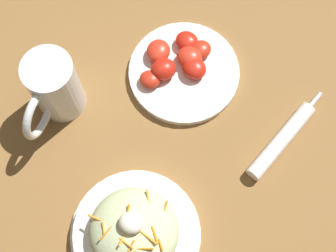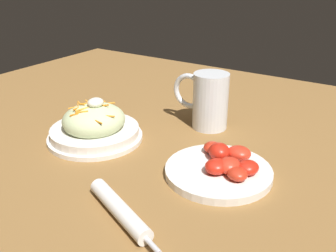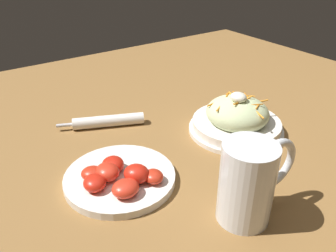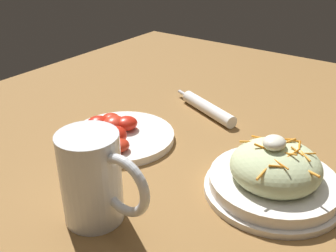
{
  "view_description": "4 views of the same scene",
  "coord_description": "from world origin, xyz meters",
  "px_view_note": "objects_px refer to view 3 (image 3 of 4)",
  "views": [
    {
      "loc": [
        -0.07,
        0.15,
        0.81
      ],
      "look_at": [
        0.01,
        -0.1,
        0.08
      ],
      "focal_mm": 51.89,
      "sensor_mm": 36.0,
      "label": 1
    },
    {
      "loc": [
        -0.55,
        -0.49,
        0.38
      ],
      "look_at": [
        0.02,
        -0.12,
        0.07
      ],
      "focal_mm": 40.63,
      "sensor_mm": 36.0,
      "label": 2
    },
    {
      "loc": [
        0.48,
        -0.45,
        0.4
      ],
      "look_at": [
        0.01,
        -0.12,
        0.07
      ],
      "focal_mm": 36.96,
      "sensor_mm": 36.0,
      "label": 3
    },
    {
      "loc": [
        0.51,
        0.23,
        0.37
      ],
      "look_at": [
        0.03,
        -0.11,
        0.07
      ],
      "focal_mm": 42.05,
      "sensor_mm": 36.0,
      "label": 4
    }
  ],
  "objects_px": {
    "napkin_roll": "(108,121)",
    "tomato_plate": "(119,177)",
    "salad_plate": "(237,119)",
    "beer_mug": "(248,186)"
  },
  "relations": [
    {
      "from": "salad_plate",
      "to": "napkin_roll",
      "type": "relative_size",
      "value": 1.12
    },
    {
      "from": "salad_plate",
      "to": "tomato_plate",
      "type": "distance_m",
      "value": 0.31
    },
    {
      "from": "tomato_plate",
      "to": "napkin_roll",
      "type": "bearing_deg",
      "value": 159.19
    },
    {
      "from": "beer_mug",
      "to": "napkin_roll",
      "type": "distance_m",
      "value": 0.4
    },
    {
      "from": "napkin_roll",
      "to": "tomato_plate",
      "type": "relative_size",
      "value": 0.94
    },
    {
      "from": "beer_mug",
      "to": "napkin_roll",
      "type": "relative_size",
      "value": 0.77
    },
    {
      "from": "beer_mug",
      "to": "tomato_plate",
      "type": "distance_m",
      "value": 0.23
    },
    {
      "from": "salad_plate",
      "to": "napkin_roll",
      "type": "height_order",
      "value": "salad_plate"
    },
    {
      "from": "salad_plate",
      "to": "beer_mug",
      "type": "relative_size",
      "value": 1.46
    },
    {
      "from": "salad_plate",
      "to": "tomato_plate",
      "type": "bearing_deg",
      "value": -86.86
    }
  ]
}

